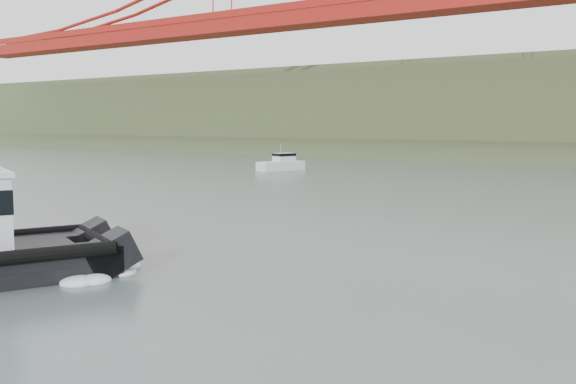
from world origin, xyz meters
TOP-DOWN VIEW (x-y plane):
  - ground at (0.00, 0.00)m, footprint 400.00×400.00m
  - motorboat at (-28.10, 47.26)m, footprint 3.55×6.08m

SIDE VIEW (x-z plane):
  - ground at x=0.00m, z-range 0.00..0.00m
  - motorboat at x=-28.10m, z-range -0.79..2.38m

